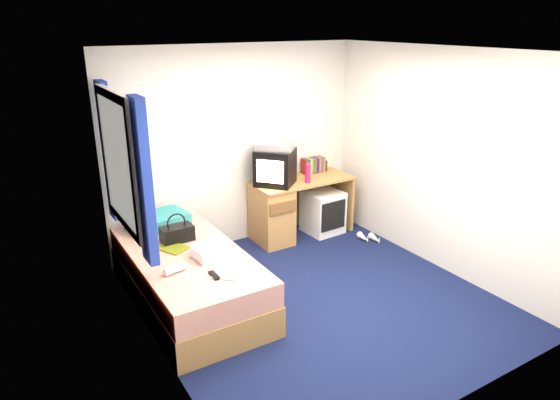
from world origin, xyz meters
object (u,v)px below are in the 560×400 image
remote_control (214,275)px  white_heels (370,238)px  pillow (158,221)px  towel (212,251)px  bed (189,278)px  vcr (275,146)px  picture_frame (325,165)px  aerosol_can (292,172)px  handbag (177,233)px  crt_tv (275,167)px  magazine (173,248)px  storage_cube (323,212)px  pink_water_bottle (308,174)px  water_bottle (175,269)px  desk (283,209)px  colour_swatch_fan (224,278)px

remote_control → white_heels: 2.60m
pillow → towel: (0.20, -0.96, -0.01)m
bed → pillow: bearing=92.4°
vcr → picture_frame: (0.87, 0.17, -0.41)m
aerosol_can → handbag: size_ratio=0.60×
crt_tv → magazine: 1.75m
storage_cube → remote_control: remote_control is taller
pink_water_bottle → magazine: 2.03m
pillow → water_bottle: bearing=-100.8°
vcr → aerosol_can: 0.47m
picture_frame → remote_control: size_ratio=0.88×
picture_frame → white_heels: picture_frame is taller
vcr → water_bottle: vcr is taller
desk → pink_water_bottle: pink_water_bottle is taller
bed → white_heels: (2.47, 0.17, -0.23)m
storage_cube → remote_control: size_ratio=3.47×
colour_swatch_fan → bed: bearing=97.3°
desk → vcr: size_ratio=3.00×
handbag → bed: bearing=-94.8°
picture_frame → aerosol_can: size_ratio=0.72×
handbag → remote_control: handbag is taller
magazine → white_heels: 2.61m
crt_tv → picture_frame: size_ratio=4.25×
handbag → towel: 0.53m
water_bottle → white_heels: bearing=10.4°
pink_water_bottle → aerosol_can: size_ratio=1.14×
bed → pillow: (-0.03, 0.75, 0.34)m
picture_frame → water_bottle: picture_frame is taller
vcr → water_bottle: bearing=-102.3°
crt_tv → aerosol_can: crt_tv is taller
pillow → bed: bearing=-87.6°
aerosol_can → storage_cube: bearing=-17.3°
desk → vcr: bearing=178.0°
vcr → remote_control: bearing=-92.3°
pillow → magazine: pillow is taller
vcr → pillow: bearing=-133.6°
desk → crt_tv: crt_tv is taller
handbag → water_bottle: (-0.26, -0.63, -0.05)m
pillow → desk: 1.63m
desk → magazine: bearing=-158.4°
remote_control → white_heels: (2.45, 0.74, -0.51)m
desk → remote_control: size_ratio=8.13×
crt_tv → water_bottle: crt_tv is taller
colour_swatch_fan → pink_water_bottle: bearing=36.7°
towel → crt_tv: bearing=38.0°
crt_tv → colour_swatch_fan: (-1.39, -1.47, -0.42)m
handbag → pink_water_bottle: bearing=9.8°
towel → bed: bearing=129.9°
pink_water_bottle → aerosol_can: 0.23m
storage_cube → pink_water_bottle: 0.66m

